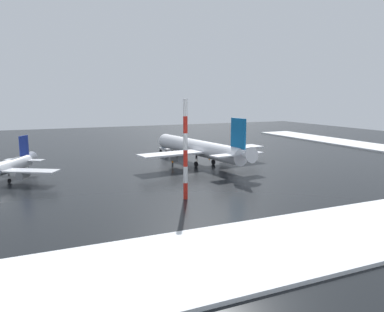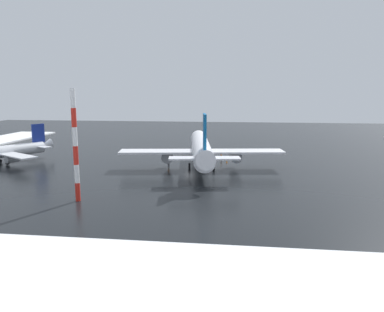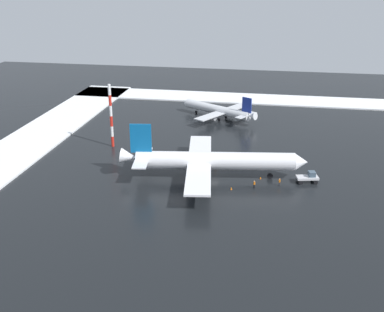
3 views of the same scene
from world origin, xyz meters
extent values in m
plane|color=black|center=(0.00, 0.00, 0.00)|extent=(240.00, 240.00, 0.00)
cube|color=white|center=(0.00, -50.00, 0.22)|extent=(152.00, 16.00, 0.44)
cube|color=white|center=(67.00, 0.00, 0.22)|extent=(14.00, 116.00, 0.44)
cylinder|color=white|center=(2.19, 0.82, 3.99)|extent=(8.54, 34.37, 3.87)
cone|color=white|center=(-0.35, 19.09, 3.99)|extent=(4.02, 3.21, 3.68)
cone|color=white|center=(4.77, -17.68, 4.67)|extent=(3.82, 4.48, 3.77)
cube|color=white|center=(-6.58, -3.85, 3.64)|extent=(15.35, 7.00, 0.41)
cylinder|color=gray|center=(-4.41, -2.97, 2.50)|extent=(2.79, 4.15, 2.28)
cube|color=white|center=(11.91, -1.28, 3.64)|extent=(15.35, 7.00, 0.41)
cylinder|color=gray|center=(9.58, -1.03, 2.50)|extent=(2.79, 4.15, 2.28)
cube|color=#0C5999|center=(4.39, -14.97, 8.88)|extent=(1.03, 4.57, 6.38)
cube|color=white|center=(0.98, -15.21, 4.44)|extent=(5.82, 3.68, 0.27)
cube|color=white|center=(7.74, -14.27, 4.44)|extent=(5.82, 3.68, 0.27)
cylinder|color=black|center=(0.55, 12.66, 2.28)|extent=(0.27, 0.27, 0.80)
cylinder|color=black|center=(0.55, 12.66, 0.63)|extent=(0.57, 1.30, 1.25)
cylinder|color=black|center=(0.18, -2.91, 2.28)|extent=(0.27, 0.27, 0.80)
cylinder|color=black|center=(0.18, -2.91, 0.63)|extent=(0.57, 1.30, 1.25)
cylinder|color=black|center=(5.15, -2.22, 2.28)|extent=(0.27, 0.27, 0.80)
cylinder|color=black|center=(5.15, -2.22, 0.63)|extent=(0.57, 1.30, 1.25)
cone|color=silver|center=(-35.90, 6.38, 3.20)|extent=(3.36, 3.55, 2.58)
cube|color=silver|center=(-35.77, -5.87, 2.50)|extent=(10.47, 8.15, 0.28)
cylinder|color=gray|center=(-37.31, -5.41, 1.72)|extent=(2.70, 3.08, 1.56)
cube|color=navy|center=(-36.86, 4.77, 6.08)|extent=(1.84, 2.82, 4.37)
cube|color=silver|center=(-34.93, 3.44, 3.04)|extent=(4.25, 3.66, 0.19)
cube|color=silver|center=(-38.95, 5.84, 3.04)|extent=(4.25, 3.66, 0.19)
cylinder|color=black|center=(-39.78, -3.47, 1.56)|extent=(0.19, 0.19, 0.55)
cylinder|color=black|center=(-39.78, -3.47, 0.43)|extent=(0.67, 0.88, 0.86)
cube|color=silver|center=(1.23, 20.50, 1.15)|extent=(3.19, 4.98, 0.50)
cube|color=#3F5160|center=(1.02, 21.40, 1.95)|extent=(1.78, 1.71, 1.10)
cylinder|color=black|center=(-0.10, 21.84, 0.45)|extent=(0.52, 0.95, 0.90)
cylinder|color=black|center=(1.83, 22.30, 0.45)|extent=(0.52, 0.95, 0.90)
cylinder|color=black|center=(0.63, 18.71, 0.45)|extent=(0.52, 0.95, 0.90)
cylinder|color=black|center=(2.56, 19.16, 0.45)|extent=(0.52, 0.95, 0.90)
cylinder|color=black|center=(6.23, 9.64, 0.42)|extent=(0.16, 0.16, 0.85)
cylinder|color=black|center=(6.07, 9.51, 0.42)|extent=(0.16, 0.16, 0.85)
cylinder|color=orange|center=(6.15, 9.57, 1.16)|extent=(0.36, 0.36, 0.62)
sphere|color=tan|center=(6.15, 9.57, 1.59)|extent=(0.24, 0.24, 0.24)
cylinder|color=black|center=(3.94, 14.72, 0.42)|extent=(0.16, 0.16, 0.85)
cylinder|color=black|center=(4.14, 14.69, 0.42)|extent=(0.16, 0.16, 0.85)
cylinder|color=orange|center=(4.04, 14.71, 1.16)|extent=(0.36, 0.36, 0.62)
sphere|color=tan|center=(4.04, 14.71, 1.59)|extent=(0.24, 0.24, 0.24)
cylinder|color=black|center=(-4.81, -0.03, 0.42)|extent=(0.16, 0.16, 0.85)
cylinder|color=black|center=(-4.61, -0.05, 0.42)|extent=(0.16, 0.16, 0.85)
cylinder|color=orange|center=(-4.71, -0.04, 1.16)|extent=(0.36, 0.36, 0.62)
sphere|color=tan|center=(-4.71, -0.04, 1.59)|extent=(0.24, 0.24, 0.24)
cylinder|color=red|center=(-12.97, -27.63, 1.35)|extent=(0.70, 0.70, 2.70)
cylinder|color=white|center=(-12.97, -27.63, 4.05)|extent=(0.70, 0.70, 2.70)
cylinder|color=red|center=(-12.97, -27.63, 6.75)|extent=(0.70, 0.70, 2.70)
cylinder|color=white|center=(-12.97, -27.63, 9.45)|extent=(0.70, 0.70, 2.70)
cylinder|color=red|center=(-12.97, -27.63, 12.15)|extent=(0.70, 0.70, 2.70)
cylinder|color=white|center=(-12.97, -27.63, 14.85)|extent=(0.70, 0.70, 2.70)
cone|color=orange|center=(7.62, 4.95, 0.28)|extent=(0.36, 0.36, 0.55)
cone|color=orange|center=(1.12, 10.64, 0.28)|extent=(0.36, 0.36, 0.55)
camera|label=1|loc=(-36.03, -82.33, 16.74)|focal=35.00mm
camera|label=2|loc=(10.08, -77.90, 15.72)|focal=35.00mm
camera|label=3|loc=(97.70, 12.79, 42.55)|focal=45.00mm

